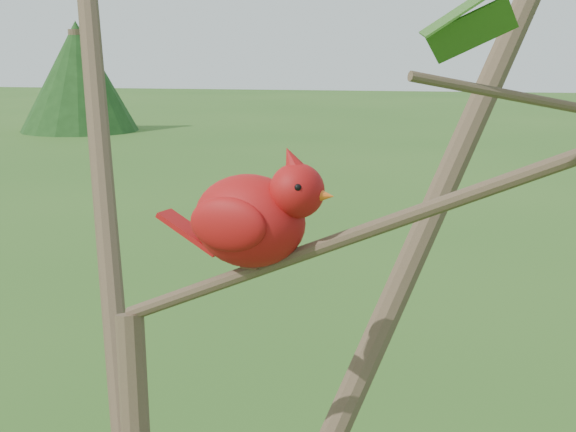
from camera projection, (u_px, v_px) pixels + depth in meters
name	position (u px, v px, depth m)	size (l,w,h in m)	color
crabapple_tree	(149.00, 198.00, 0.93)	(2.35, 2.05, 2.95)	#413023
cardinal	(255.00, 216.00, 1.02)	(0.23, 0.14, 0.16)	#B20F13
distant_trees	(430.00, 70.00, 23.96)	(39.56, 13.14, 3.35)	#413023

